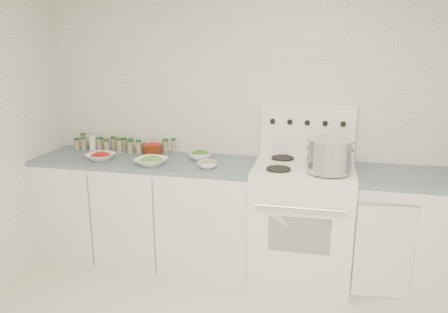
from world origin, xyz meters
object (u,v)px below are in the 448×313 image
(stock_pot, at_px, (329,154))
(bowl_snowpea, at_px, (151,161))
(stove, at_px, (302,218))
(bowl_tomato, at_px, (101,156))

(stock_pot, height_order, bowl_snowpea, stock_pot)
(stove, bearing_deg, bowl_tomato, -176.53)
(stove, bearing_deg, bowl_snowpea, -172.45)
(stock_pot, bearing_deg, stove, 135.33)
(stock_pot, bearing_deg, bowl_tomato, 177.60)
(bowl_tomato, bearing_deg, stock_pot, -2.40)
(bowl_snowpea, bearing_deg, bowl_tomato, 173.08)
(bowl_snowpea, bearing_deg, stock_pot, -0.84)
(stove, relative_size, bowl_tomato, 5.23)
(stove, distance_m, stock_pot, 0.63)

